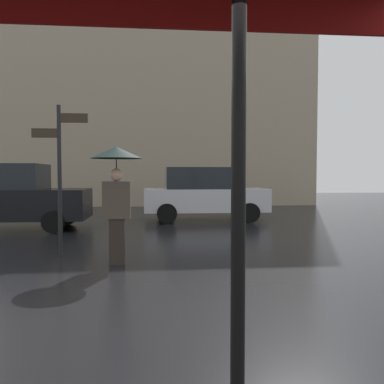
{
  "coord_description": "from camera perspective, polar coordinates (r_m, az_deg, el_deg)",
  "views": [
    {
      "loc": [
        -0.3,
        -2.88,
        1.61
      ],
      "look_at": [
        0.4,
        4.72,
        1.26
      ],
      "focal_mm": 36.74,
      "sensor_mm": 36.0,
      "label": 1
    }
  ],
  "objects": [
    {
      "name": "building_block",
      "position": [
        21.36,
        -4.5,
        16.77
      ],
      "size": [
        15.99,
        2.13,
        13.69
      ],
      "primitive_type": "cube",
      "color": "gray",
      "rests_on": "ground"
    },
    {
      "name": "street_signpost",
      "position": [
        8.19,
        -18.65,
        3.8
      ],
      "size": [
        1.08,
        0.08,
        2.97
      ],
      "color": "black",
      "rests_on": "ground"
    },
    {
      "name": "pedestrian_with_umbrella",
      "position": [
        7.09,
        -10.91,
        2.29
      ],
      "size": [
        0.92,
        0.92,
        2.1
      ],
      "rotation": [
        0.0,
        0.0,
        4.64
      ],
      "color": "#2A241E",
      "rests_on": "ground"
    },
    {
      "name": "parked_car_right",
      "position": [
        13.71,
        1.71,
        -0.2
      ],
      "size": [
        4.23,
        1.88,
        1.85
      ],
      "rotation": [
        0.0,
        0.0,
        0.15
      ],
      "color": "silver",
      "rests_on": "ground"
    },
    {
      "name": "parked_car_left",
      "position": [
        12.64,
        -25.45,
        -0.6
      ],
      "size": [
        4.57,
        1.91,
        1.91
      ],
      "rotation": [
        0.0,
        0.0,
        3.0
      ],
      "color": "black",
      "rests_on": "ground"
    }
  ]
}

